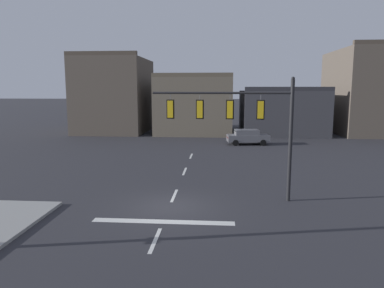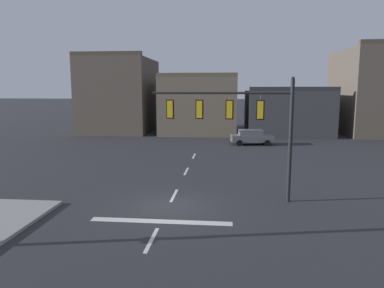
# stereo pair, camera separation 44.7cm
# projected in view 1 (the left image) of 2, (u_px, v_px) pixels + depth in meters

# --- Properties ---
(ground_plane) EXTENTS (400.00, 400.00, 0.00)m
(ground_plane) POSITION_uv_depth(u_px,v_px,m) (169.00, 207.00, 18.07)
(ground_plane) COLOR #2B2B30
(stop_bar_paint) EXTENTS (6.40, 0.50, 0.01)m
(stop_bar_paint) POSITION_uv_depth(u_px,v_px,m) (163.00, 222.00, 16.10)
(stop_bar_paint) COLOR silver
(stop_bar_paint) RESTS_ON ground
(lane_centreline) EXTENTS (0.16, 26.40, 0.01)m
(lane_centreline) POSITION_uv_depth(u_px,v_px,m) (174.00, 196.00, 20.04)
(lane_centreline) COLOR silver
(lane_centreline) RESTS_ON ground
(signal_mast_near_side) EXTENTS (7.35, 0.62, 6.50)m
(signal_mast_near_side) POSITION_uv_depth(u_px,v_px,m) (241.00, 117.00, 18.80)
(signal_mast_near_side) COLOR black
(signal_mast_near_side) RESTS_ON ground
(car_lot_nearside) EXTENTS (4.60, 2.30, 1.61)m
(car_lot_nearside) POSITION_uv_depth(u_px,v_px,m) (248.00, 137.00, 38.37)
(car_lot_nearside) COLOR slate
(car_lot_nearside) RESTS_ON ground
(building_row) EXTENTS (56.91, 12.92, 11.45)m
(building_row) POSITION_uv_depth(u_px,v_px,m) (301.00, 99.00, 48.07)
(building_row) COLOR brown
(building_row) RESTS_ON ground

